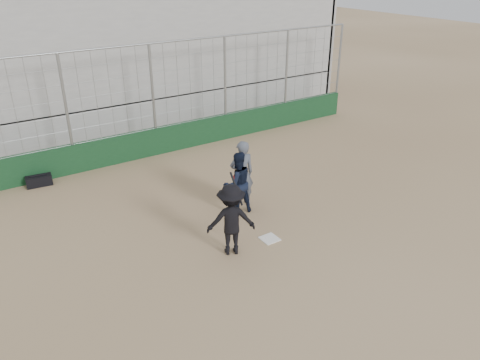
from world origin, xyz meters
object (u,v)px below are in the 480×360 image
equipment_bag (39,181)px  umpire (242,177)px  batter_at_plate (231,220)px  catcher_crouched (238,194)px

equipment_bag → umpire: bearing=-44.6°
batter_at_plate → equipment_bag: (-3.15, 6.53, -0.75)m
catcher_crouched → equipment_bag: size_ratio=1.54×
batter_at_plate → umpire: 2.44m
batter_at_plate → umpire: (1.56, 1.88, -0.01)m
umpire → equipment_bag: 6.66m
batter_at_plate → equipment_bag: 7.29m
catcher_crouched → equipment_bag: catcher_crouched is taller
equipment_bag → catcher_crouched: bearing=-49.2°
equipment_bag → batter_at_plate: bearing=-64.2°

